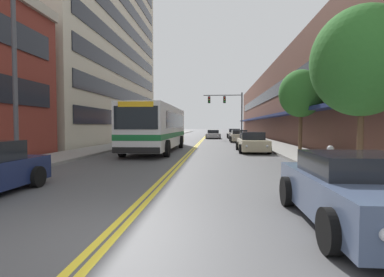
{
  "coord_description": "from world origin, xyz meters",
  "views": [
    {
      "loc": [
        1.74,
        -4.66,
        1.82
      ],
      "look_at": [
        -0.66,
        25.19,
        0.52
      ],
      "focal_mm": 28.0,
      "sensor_mm": 36.0,
      "label": 1
    }
  ],
  "objects_px": {
    "car_champagne_parked_right_end": "(239,136)",
    "street_tree_right_mid": "(301,94)",
    "city_bus": "(157,126)",
    "car_silver_moving_lead": "(213,134)",
    "traffic_signal_mast": "(229,106)",
    "car_red_parked_left_mid": "(167,135)",
    "car_white_parked_right_far": "(234,134)",
    "car_slate_blue_parked_right_foreground": "(360,191)",
    "fire_hydrant": "(330,158)",
    "street_tree_right_near": "(362,62)",
    "street_lamp_left_near": "(24,54)",
    "car_beige_parked_right_mid": "(252,143)"
  },
  "relations": [
    {
      "from": "car_red_parked_left_mid",
      "to": "car_champagne_parked_right_end",
      "type": "relative_size",
      "value": 0.98
    },
    {
      "from": "city_bus",
      "to": "car_silver_moving_lead",
      "type": "relative_size",
      "value": 2.4
    },
    {
      "from": "city_bus",
      "to": "car_champagne_parked_right_end",
      "type": "distance_m",
      "value": 14.16
    },
    {
      "from": "car_red_parked_left_mid",
      "to": "car_white_parked_right_far",
      "type": "height_order",
      "value": "car_white_parked_right_far"
    },
    {
      "from": "car_champagne_parked_right_end",
      "to": "street_tree_right_mid",
      "type": "relative_size",
      "value": 0.79
    },
    {
      "from": "car_red_parked_left_mid",
      "to": "traffic_signal_mast",
      "type": "xyz_separation_m",
      "value": [
        7.81,
        3.42,
        3.87
      ]
    },
    {
      "from": "car_silver_moving_lead",
      "to": "fire_hydrant",
      "type": "bearing_deg",
      "value": -81.62
    },
    {
      "from": "car_beige_parked_right_mid",
      "to": "street_tree_right_mid",
      "type": "distance_m",
      "value": 4.54
    },
    {
      "from": "city_bus",
      "to": "fire_hydrant",
      "type": "xyz_separation_m",
      "value": [
        8.36,
        -9.62,
        -1.15
      ]
    },
    {
      "from": "car_beige_parked_right_mid",
      "to": "street_tree_right_near",
      "type": "bearing_deg",
      "value": -77.84
    },
    {
      "from": "car_white_parked_right_far",
      "to": "street_tree_right_near",
      "type": "height_order",
      "value": "street_tree_right_near"
    },
    {
      "from": "car_silver_moving_lead",
      "to": "street_tree_right_near",
      "type": "height_order",
      "value": "street_tree_right_near"
    },
    {
      "from": "car_champagne_parked_right_end",
      "to": "street_tree_right_mid",
      "type": "distance_m",
      "value": 13.92
    },
    {
      "from": "car_slate_blue_parked_right_foreground",
      "to": "car_silver_moving_lead",
      "type": "bearing_deg",
      "value": 94.63
    },
    {
      "from": "car_white_parked_right_far",
      "to": "street_tree_right_mid",
      "type": "xyz_separation_m",
      "value": [
        2.92,
        -23.12,
        3.27
      ]
    },
    {
      "from": "car_silver_moving_lead",
      "to": "traffic_signal_mast",
      "type": "bearing_deg",
      "value": -41.8
    },
    {
      "from": "traffic_signal_mast",
      "to": "street_lamp_left_near",
      "type": "height_order",
      "value": "street_lamp_left_near"
    },
    {
      "from": "car_red_parked_left_mid",
      "to": "car_slate_blue_parked_right_foreground",
      "type": "height_order",
      "value": "car_slate_blue_parked_right_foreground"
    },
    {
      "from": "car_red_parked_left_mid",
      "to": "car_white_parked_right_far",
      "type": "distance_m",
      "value": 10.6
    },
    {
      "from": "traffic_signal_mast",
      "to": "car_champagne_parked_right_end",
      "type": "bearing_deg",
      "value": -82.96
    },
    {
      "from": "street_tree_right_mid",
      "to": "car_white_parked_right_far",
      "type": "bearing_deg",
      "value": 97.21
    },
    {
      "from": "city_bus",
      "to": "street_tree_right_mid",
      "type": "bearing_deg",
      "value": -4.67
    },
    {
      "from": "car_slate_blue_parked_right_foreground",
      "to": "car_silver_moving_lead",
      "type": "distance_m",
      "value": 37.11
    },
    {
      "from": "fire_hydrant",
      "to": "car_beige_parked_right_mid",
      "type": "bearing_deg",
      "value": 99.82
    },
    {
      "from": "city_bus",
      "to": "traffic_signal_mast",
      "type": "height_order",
      "value": "traffic_signal_mast"
    },
    {
      "from": "car_slate_blue_parked_right_foreground",
      "to": "car_silver_moving_lead",
      "type": "xyz_separation_m",
      "value": [
        -3.0,
        36.99,
        -0.06
      ]
    },
    {
      "from": "city_bus",
      "to": "car_white_parked_right_far",
      "type": "relative_size",
      "value": 2.44
    },
    {
      "from": "traffic_signal_mast",
      "to": "fire_hydrant",
      "type": "xyz_separation_m",
      "value": [
        2.53,
        -29.38,
        -3.83
      ]
    },
    {
      "from": "car_silver_moving_lead",
      "to": "street_lamp_left_near",
      "type": "distance_m",
      "value": 33.39
    },
    {
      "from": "street_tree_right_near",
      "to": "city_bus",
      "type": "bearing_deg",
      "value": 130.37
    },
    {
      "from": "traffic_signal_mast",
      "to": "street_tree_right_near",
      "type": "bearing_deg",
      "value": -84.07
    },
    {
      "from": "car_champagne_parked_right_end",
      "to": "street_tree_right_near",
      "type": "relative_size",
      "value": 0.75
    },
    {
      "from": "car_champagne_parked_right_end",
      "to": "car_slate_blue_parked_right_foreground",
      "type": "bearing_deg",
      "value": -89.96
    },
    {
      "from": "car_silver_moving_lead",
      "to": "street_tree_right_near",
      "type": "relative_size",
      "value": 0.84
    },
    {
      "from": "car_slate_blue_parked_right_foreground",
      "to": "car_white_parked_right_far",
      "type": "relative_size",
      "value": 0.92
    },
    {
      "from": "car_slate_blue_parked_right_foreground",
      "to": "street_lamp_left_near",
      "type": "height_order",
      "value": "street_lamp_left_near"
    },
    {
      "from": "car_champagne_parked_right_end",
      "to": "fire_hydrant",
      "type": "xyz_separation_m",
      "value": [
        1.63,
        -22.03,
        -0.02
      ]
    },
    {
      "from": "car_beige_parked_right_mid",
      "to": "car_white_parked_right_far",
      "type": "height_order",
      "value": "car_beige_parked_right_mid"
    },
    {
      "from": "fire_hydrant",
      "to": "car_silver_moving_lead",
      "type": "bearing_deg",
      "value": 98.38
    },
    {
      "from": "fire_hydrant",
      "to": "car_red_parked_left_mid",
      "type": "bearing_deg",
      "value": 111.73
    },
    {
      "from": "car_slate_blue_parked_right_foreground",
      "to": "traffic_signal_mast",
      "type": "relative_size",
      "value": 0.68
    },
    {
      "from": "car_champagne_parked_right_end",
      "to": "street_tree_right_mid",
      "type": "xyz_separation_m",
      "value": [
        2.95,
        -13.2,
        3.28
      ]
    },
    {
      "from": "city_bus",
      "to": "car_red_parked_left_mid",
      "type": "distance_m",
      "value": 16.51
    },
    {
      "from": "car_red_parked_left_mid",
      "to": "car_slate_blue_parked_right_foreground",
      "type": "xyz_separation_m",
      "value": [
        8.74,
        -31.72,
        0.05
      ]
    },
    {
      "from": "car_slate_blue_parked_right_foreground",
      "to": "street_lamp_left_near",
      "type": "xyz_separation_m",
      "value": [
        -9.3,
        4.42,
        3.69
      ]
    },
    {
      "from": "car_red_parked_left_mid",
      "to": "street_tree_right_near",
      "type": "height_order",
      "value": "street_tree_right_near"
    },
    {
      "from": "city_bus",
      "to": "car_white_parked_right_far",
      "type": "height_order",
      "value": "city_bus"
    },
    {
      "from": "car_red_parked_left_mid",
      "to": "fire_hydrant",
      "type": "distance_m",
      "value": 27.95
    },
    {
      "from": "city_bus",
      "to": "car_champagne_parked_right_end",
      "type": "bearing_deg",
      "value": 61.53
    },
    {
      "from": "car_beige_parked_right_mid",
      "to": "car_slate_blue_parked_right_foreground",
      "type": "bearing_deg",
      "value": -89.7
    }
  ]
}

